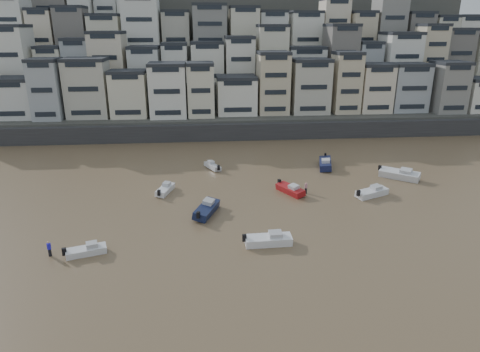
{
  "coord_description": "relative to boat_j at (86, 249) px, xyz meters",
  "views": [
    {
      "loc": [
        3.53,
        -23.72,
        23.03
      ],
      "look_at": [
        8.36,
        30.0,
        4.0
      ],
      "focal_mm": 32.0,
      "sensor_mm": 36.0,
      "label": 1
    }
  ],
  "objects": [
    {
      "name": "boat_d",
      "position": [
        36.49,
        13.27,
        0.14
      ],
      "size": [
        5.83,
        3.95,
        1.52
      ],
      "primitive_type": null,
      "rotation": [
        0.0,
        0.0,
        0.42
      ],
      "color": "silver",
      "rests_on": "ground"
    },
    {
      "name": "person_pink",
      "position": [
        27.37,
        15.24,
        0.25
      ],
      "size": [
        0.44,
        0.44,
        1.74
      ],
      "primitive_type": null,
      "color": "#BC8591",
      "rests_on": "ground"
    },
    {
      "name": "boat_c",
      "position": [
        12.9,
        9.25,
        0.22
      ],
      "size": [
        4.07,
        6.46,
        1.68
      ],
      "primitive_type": null,
      "rotation": [
        0.0,
        0.0,
        1.21
      ],
      "color": "#141D3F",
      "rests_on": "ground"
    },
    {
      "name": "boat_j",
      "position": [
        0.0,
        0.0,
        0.0
      ],
      "size": [
        4.75,
        2.73,
        1.23
      ],
      "primitive_type": null,
      "rotation": [
        0.0,
        0.0,
        0.3
      ],
      "color": "silver",
      "rests_on": "ground"
    },
    {
      "name": "harbor_wall",
      "position": [
        19.15,
        47.3,
        1.13
      ],
      "size": [
        140.0,
        3.0,
        3.5
      ],
      "primitive_type": "cube",
      "color": "#38383A",
      "rests_on": "ground"
    },
    {
      "name": "person_blue",
      "position": [
        -3.76,
        0.05,
        0.25
      ],
      "size": [
        0.44,
        0.44,
        1.74
      ],
      "primitive_type": null,
      "color": "#211AC8",
      "rests_on": "ground"
    },
    {
      "name": "boat_g",
      "position": [
        43.63,
        20.08,
        0.29
      ],
      "size": [
        6.56,
        5.83,
        1.81
      ],
      "primitive_type": null,
      "rotation": [
        0.0,
        0.0,
        -0.67
      ],
      "color": "silver",
      "rests_on": "ground"
    },
    {
      "name": "boat_i",
      "position": [
        33.54,
        26.83,
        0.29
      ],
      "size": [
        3.81,
        6.99,
        1.82
      ],
      "primitive_type": null,
      "rotation": [
        0.0,
        0.0,
        -1.83
      ],
      "color": "#141B41",
      "rests_on": "ground"
    },
    {
      "name": "boat_h",
      "position": [
        14.21,
        27.72,
        -0.01
      ],
      "size": [
        3.24,
        4.59,
        1.2
      ],
      "primitive_type": null,
      "rotation": [
        0.0,
        0.0,
        2.03
      ],
      "color": "silver",
      "rests_on": "ground"
    },
    {
      "name": "boat_e",
      "position": [
        25.11,
        15.43,
        0.12
      ],
      "size": [
        4.13,
        5.56,
        1.47
      ],
      "primitive_type": null,
      "rotation": [
        0.0,
        0.0,
        -1.07
      ],
      "color": "maroon",
      "rests_on": "ground"
    },
    {
      "name": "boat_f",
      "position": [
        7.02,
        17.35,
        0.04
      ],
      "size": [
        2.95,
        5.07,
        1.31
      ],
      "primitive_type": null,
      "rotation": [
        0.0,
        0.0,
        1.27
      ],
      "color": "white",
      "rests_on": "ground"
    },
    {
      "name": "hillside",
      "position": [
        23.89,
        87.14,
        12.39
      ],
      "size": [
        141.04,
        66.0,
        50.0
      ],
      "color": "#4C4C47",
      "rests_on": "ground"
    },
    {
      "name": "boat_a",
      "position": [
        19.6,
        0.41,
        0.16
      ],
      "size": [
        5.75,
        2.06,
        1.55
      ],
      "primitive_type": null,
      "rotation": [
        0.0,
        0.0,
        0.03
      ],
      "color": "white",
      "rests_on": "ground"
    }
  ]
}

